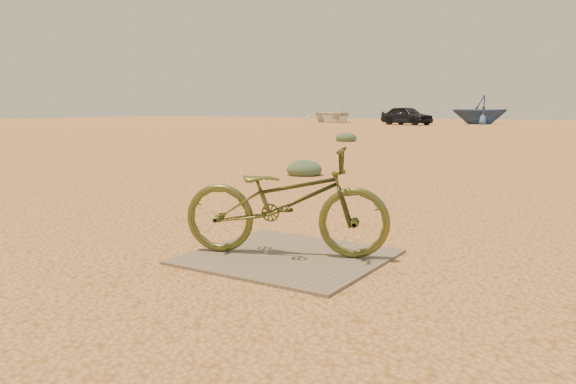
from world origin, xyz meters
The scene contains 8 objects.
ground centered at (0.00, 0.00, 0.00)m, with size 120.00×120.00×0.00m, color #E19F5D.
plywood_board centered at (-0.06, 0.54, 0.01)m, with size 1.40×1.30×0.02m, color #73624A.
bicycle centered at (-0.09, 0.57, 0.43)m, with size 0.55×1.57×0.82m, color #4F5320.
car centered at (-11.95, 34.90, 0.65)m, with size 1.54×3.82×1.30m, color black.
boat_near_left centered at (-20.31, 39.53, 0.63)m, with size 4.36×6.10×1.26m, color silver.
boat_far_left centered at (-8.07, 39.41, 1.05)m, with size 3.45×4.00×2.11m, color #37547E.
kale_a centered at (-2.71, 5.26, 0.00)m, with size 0.61×0.61×0.33m, color #536C45.
kale_c centered at (-6.59, 14.66, 0.00)m, with size 0.73×0.73×0.40m, color #536C45.
Camera 1 is at (2.16, -2.96, 1.13)m, focal length 35.00 mm.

